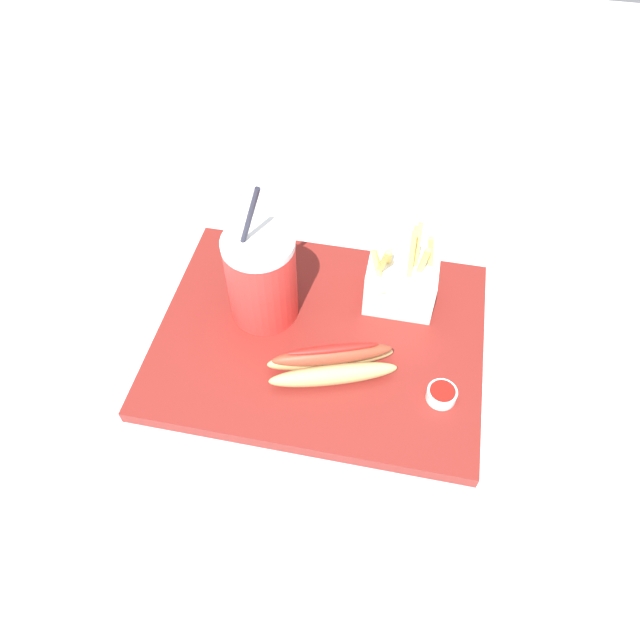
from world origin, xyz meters
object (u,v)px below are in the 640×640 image
object	(u,v)px
soda_cup	(262,277)
hot_dog_1	(332,363)
fries_basket	(401,281)
ketchup_cup_1	(442,394)

from	to	relation	value
soda_cup	hot_dog_1	size ratio (longest dim) A/B	1.24
fries_basket	ketchup_cup_1	distance (m)	0.17
soda_cup	ketchup_cup_1	distance (m)	0.28
soda_cup	fries_basket	world-z (taller)	soda_cup
hot_dog_1	ketchup_cup_1	xyz separation A→B (m)	(-0.14, 0.01, -0.01)
fries_basket	soda_cup	bearing A→B (deg)	17.45
fries_basket	ketchup_cup_1	world-z (taller)	fries_basket
soda_cup	fries_basket	distance (m)	0.19
fries_basket	ketchup_cup_1	bearing A→B (deg)	114.86
ketchup_cup_1	soda_cup	bearing A→B (deg)	-20.74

